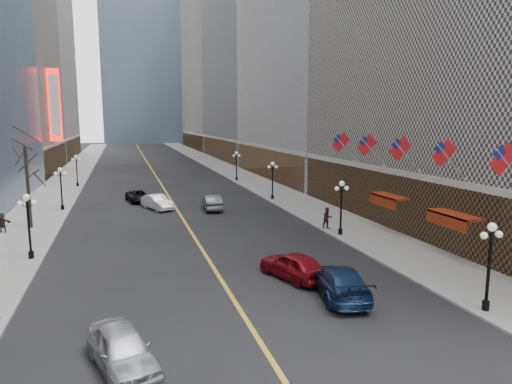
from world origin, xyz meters
TOP-DOWN VIEW (x-y plane):
  - sidewalk_east at (14.00, 70.00)m, footprint 6.00×230.00m
  - sidewalk_west at (-14.00, 70.00)m, footprint 6.00×230.00m
  - lane_line at (0.00, 80.00)m, footprint 0.25×200.00m
  - bldg_east_c at (29.88, 106.00)m, footprint 26.60×40.60m
  - bldg_east_d at (29.90, 149.00)m, footprint 26.60×46.60m
  - bldg_west_d at (-29.92, 121.00)m, footprint 26.60×38.60m
  - streetlamp_east_0 at (11.80, 14.00)m, footprint 1.26×0.44m
  - streetlamp_east_1 at (11.80, 30.00)m, footprint 1.26×0.44m
  - streetlamp_east_2 at (11.80, 48.00)m, footprint 1.26×0.44m
  - streetlamp_east_3 at (11.80, 66.00)m, footprint 1.26×0.44m
  - streetlamp_west_1 at (-11.80, 30.00)m, footprint 1.26×0.44m
  - streetlamp_west_2 at (-11.80, 48.00)m, footprint 1.26×0.44m
  - streetlamp_west_3 at (-11.80, 66.00)m, footprint 1.26×0.44m
  - flag_1 at (15.31, 17.00)m, footprint 2.87×0.12m
  - flag_2 at (15.31, 22.00)m, footprint 2.87×0.12m
  - flag_3 at (15.31, 27.00)m, footprint 2.87×0.12m
  - flag_4 at (15.31, 32.00)m, footprint 2.87×0.12m
  - flag_5 at (15.31, 37.00)m, footprint 2.87×0.12m
  - awning_b at (16.11, 22.00)m, footprint 1.40×4.00m
  - awning_c at (16.11, 30.00)m, footprint 1.40×4.00m
  - theatre_marquee at (-15.88, 80.00)m, footprint 2.00×0.55m
  - tree_west_far at (-13.50, 40.00)m, footprint 3.60×3.60m
  - car_nb_near at (-5.78, 13.73)m, footprint 3.22×5.17m
  - car_nb_mid at (-2.00, 46.12)m, footprint 3.39×5.07m
  - car_nb_far at (-3.82, 51.33)m, footprint 3.14×5.24m
  - car_sb_near at (5.73, 18.09)m, footprint 3.46×6.23m
  - car_sb_mid at (4.31, 21.50)m, footprint 3.54×5.32m
  - car_sb_far at (3.65, 44.14)m, footprint 2.04×5.09m
  - ped_east_walk at (11.60, 32.14)m, footprint 0.94×0.55m
  - ped_west_far at (-15.48, 38.72)m, footprint 1.59×0.62m

SIDE VIEW (x-z plane):
  - lane_line at x=0.00m, z-range 0.00..0.02m
  - sidewalk_east at x=14.00m, z-range 0.00..0.15m
  - sidewalk_west at x=-14.00m, z-range 0.00..0.15m
  - car_nb_far at x=-3.82m, z-range 0.00..1.36m
  - car_nb_mid at x=-2.00m, z-range 0.00..1.58m
  - car_nb_near at x=-5.78m, z-range 0.00..1.64m
  - car_sb_far at x=3.65m, z-range 0.00..1.65m
  - car_sb_mid at x=4.31m, z-range 0.00..1.68m
  - car_sb_near at x=5.73m, z-range 0.00..1.71m
  - ped_west_far at x=-15.48m, z-range 0.15..1.82m
  - ped_east_walk at x=11.60m, z-range 0.15..2.04m
  - streetlamp_east_0 at x=11.80m, z-range 0.64..5.16m
  - streetlamp_east_1 at x=11.80m, z-range 0.64..5.16m
  - streetlamp_east_2 at x=11.80m, z-range 0.64..5.16m
  - streetlamp_east_3 at x=11.80m, z-range 0.64..5.16m
  - streetlamp_west_1 at x=-11.80m, z-range 0.64..5.16m
  - streetlamp_west_2 at x=-11.80m, z-range 0.64..5.16m
  - streetlamp_west_3 at x=-11.80m, z-range 0.64..5.16m
  - awning_b at x=16.11m, z-range 2.62..3.54m
  - awning_c at x=16.11m, z-range 2.62..3.54m
  - tree_west_far at x=-13.50m, z-range 2.28..10.20m
  - flag_1 at x=15.31m, z-range 5.85..8.72m
  - flag_2 at x=15.31m, z-range 5.85..8.72m
  - flag_3 at x=15.31m, z-range 5.85..8.72m
  - flag_4 at x=15.31m, z-range 5.85..8.72m
  - flag_5 at x=15.31m, z-range 5.85..8.72m
  - theatre_marquee at x=-15.88m, z-range 6.00..18.00m
  - bldg_east_c at x=29.88m, z-range -0.22..48.58m
  - bldg_east_d at x=29.90m, z-range -0.23..62.57m
  - bldg_west_d at x=-29.92m, z-range -0.23..72.57m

